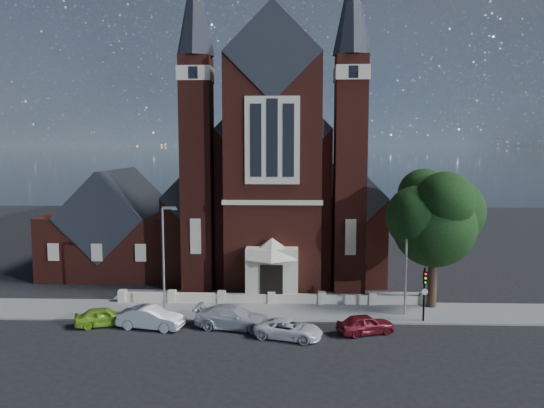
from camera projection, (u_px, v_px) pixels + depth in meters
The scene contains 15 objects.
ground at pixel (275, 278), 50.66m from camera, with size 120.00×120.00×0.00m, color black.
pavement_strip at pixel (271, 312), 40.22m from camera, with size 60.00×5.00×0.12m, color slate.
forecourt_paving at pixel (272, 297), 44.20m from camera, with size 26.00×3.00×0.14m, color slate.
forecourt_wall at pixel (272, 304), 42.21m from camera, with size 24.00×0.40×0.90m, color #BEB297.
church at pixel (277, 186), 57.66m from camera, with size 20.01×34.90×29.20m.
parish_hall at pixel (118, 231), 53.76m from camera, with size 12.00×12.20×10.24m.
street_tree at pixel (437, 220), 40.23m from camera, with size 6.40×6.60×10.70m.
street_lamp_left at pixel (165, 253), 39.50m from camera, with size 1.16×0.22×8.09m.
street_lamp_right at pixel (407, 255), 38.88m from camera, with size 1.16×0.22×8.09m.
traffic_signal at pixel (425, 287), 37.50m from camera, with size 0.28×0.42×4.00m.
car_lime_van at pixel (104, 317), 37.10m from camera, with size 1.56×3.87×1.32m, color #75AB22.
car_silver_a at pixel (151, 318), 36.56m from camera, with size 1.58×4.54×1.50m, color silver.
car_silver_b at pixel (233, 317), 36.58m from camera, with size 2.16×5.32×1.55m, color #B3B5BB.
car_white_suv at pixel (289, 329), 34.70m from camera, with size 2.05×4.45×1.24m, color white.
car_dark_red at pixel (365, 324), 35.52m from camera, with size 1.56×3.88×1.32m, color maroon.
Camera 1 is at (1.48, -34.57, 12.54)m, focal length 35.00 mm.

